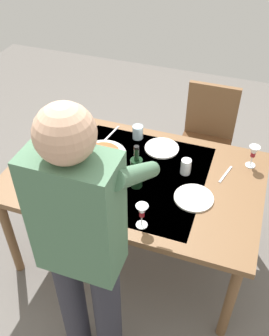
% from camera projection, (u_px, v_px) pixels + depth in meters
% --- Properties ---
extents(ground_plane, '(6.00, 6.00, 0.00)m').
position_uv_depth(ground_plane, '(134.00, 249.00, 2.86)').
color(ground_plane, '#66605B').
extents(dining_table, '(1.57, 1.00, 0.75)m').
position_uv_depth(dining_table, '(134.00, 182.00, 2.42)').
color(dining_table, brown).
rests_on(dining_table, ground_plane).
extents(chair_near, '(0.40, 0.40, 0.91)m').
position_uv_depth(chair_near, '(207.00, 134.00, 3.07)').
color(chair_near, '#523019').
rests_on(chair_near, ground_plane).
extents(person_server, '(0.42, 0.61, 1.69)m').
position_uv_depth(person_server, '(83.00, 246.00, 1.68)').
color(person_server, '#2D2D38').
rests_on(person_server, ground_plane).
extents(wine_bottle, '(0.07, 0.07, 0.30)m').
position_uv_depth(wine_bottle, '(136.00, 172.00, 2.22)').
color(wine_bottle, black).
rests_on(wine_bottle, dining_table).
extents(wine_glass_left, '(0.07, 0.07, 0.15)m').
position_uv_depth(wine_glass_left, '(142.00, 212.00, 1.99)').
color(wine_glass_left, white).
rests_on(wine_glass_left, dining_table).
extents(wine_glass_right, '(0.07, 0.07, 0.15)m').
position_uv_depth(wine_glass_right, '(253.00, 153.00, 2.37)').
color(wine_glass_right, white).
rests_on(wine_glass_right, dining_table).
extents(water_cup_near_left, '(0.07, 0.07, 0.10)m').
position_uv_depth(water_cup_near_left, '(65.00, 115.00, 2.79)').
color(water_cup_near_left, silver).
rests_on(water_cup_near_left, dining_table).
extents(water_cup_near_right, '(0.07, 0.07, 0.10)m').
position_uv_depth(water_cup_near_right, '(138.00, 132.00, 2.63)').
color(water_cup_near_right, silver).
rests_on(water_cup_near_right, dining_table).
extents(water_cup_far_left, '(0.06, 0.06, 0.10)m').
position_uv_depth(water_cup_far_left, '(186.00, 167.00, 2.35)').
color(water_cup_far_left, silver).
rests_on(water_cup_far_left, dining_table).
extents(serving_bowl_pasta, '(0.30, 0.30, 0.07)m').
position_uv_depth(serving_bowl_pasta, '(103.00, 156.00, 2.45)').
color(serving_bowl_pasta, white).
rests_on(serving_bowl_pasta, dining_table).
extents(side_bowl_salad, '(0.18, 0.18, 0.07)m').
position_uv_depth(side_bowl_salad, '(68.00, 136.00, 2.63)').
color(side_bowl_salad, white).
rests_on(side_bowl_salad, dining_table).
extents(dinner_plate_near, '(0.23, 0.23, 0.01)m').
position_uv_depth(dinner_plate_near, '(194.00, 198.00, 2.20)').
color(dinner_plate_near, white).
rests_on(dinner_plate_near, dining_table).
extents(dinner_plate_far, '(0.23, 0.23, 0.01)m').
position_uv_depth(dinner_plate_far, '(162.00, 148.00, 2.56)').
color(dinner_plate_far, white).
rests_on(dinner_plate_far, dining_table).
extents(table_knife, '(0.04, 0.20, 0.00)m').
position_uv_depth(table_knife, '(112.00, 133.00, 2.70)').
color(table_knife, silver).
rests_on(table_knife, dining_table).
extents(table_fork, '(0.06, 0.18, 0.00)m').
position_uv_depth(table_fork, '(226.00, 174.00, 2.37)').
color(table_fork, silver).
rests_on(table_fork, dining_table).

